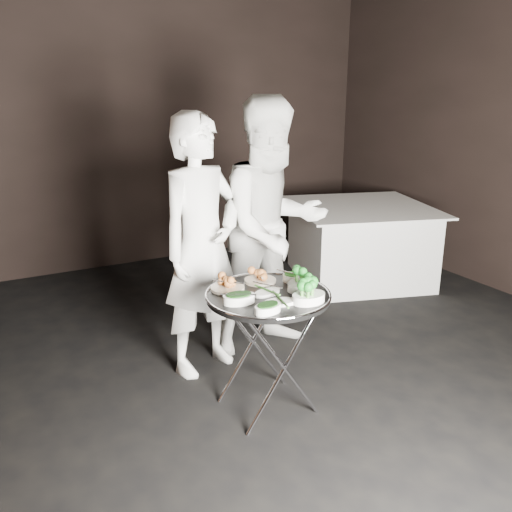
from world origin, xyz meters
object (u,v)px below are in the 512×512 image
serving_tray (268,295)px  dining_table (359,242)px  waiter_right (273,228)px  waiter_left (202,247)px  tray_stand (268,347)px

serving_tray → dining_table: size_ratio=0.55×
waiter_right → dining_table: bearing=27.8°
waiter_left → dining_table: bearing=5.2°
waiter_left → dining_table: (2.14, 0.95, -0.50)m
tray_stand → waiter_right: size_ratio=0.40×
serving_tray → waiter_right: size_ratio=0.40×
waiter_left → waiter_right: size_ratio=0.95×
waiter_left → waiter_right: 0.60m
dining_table → waiter_left: bearing=-156.0°
dining_table → waiter_right: bearing=-150.2°
waiter_left → dining_table: waiter_left is taller
dining_table → serving_tray: bearing=-140.9°
tray_stand → waiter_left: waiter_left is taller
tray_stand → waiter_left: size_ratio=0.42×
tray_stand → dining_table: 2.58m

